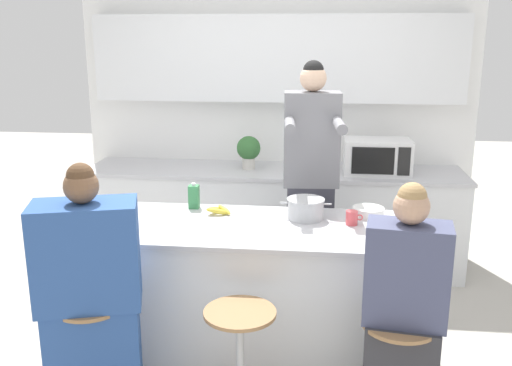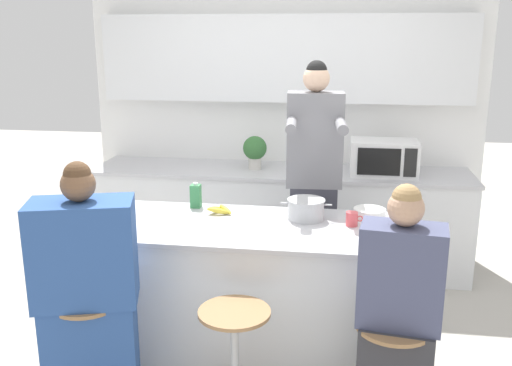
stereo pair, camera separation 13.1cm
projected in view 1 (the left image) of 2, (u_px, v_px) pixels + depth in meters
ground_plane at (255, 351)px, 3.77m from camera, size 16.00×16.00×0.00m
wall_back at (277, 90)px, 5.12m from camera, size 3.53×0.22×2.70m
back_counter at (273, 218)px, 5.09m from camera, size 3.28×0.67×0.89m
kitchen_island at (255, 289)px, 3.66m from camera, size 2.02×0.82×0.88m
bar_stool_leftmost at (94, 351)px, 3.11m from camera, size 0.38×0.38×0.65m
bar_stool_center at (240, 360)px, 3.02m from camera, size 0.38×0.38×0.65m
person_cooking at (310, 191)px, 4.13m from camera, size 0.43×0.61×1.86m
person_wrapped_blanket at (90, 302)px, 3.02m from camera, size 0.59×0.42×1.42m
person_seated_near at (403, 327)px, 2.86m from camera, size 0.43×0.31×1.37m
cooking_pot at (306, 209)px, 3.65m from camera, size 0.33×0.24×0.13m
fruit_bowl at (368, 212)px, 3.71m from camera, size 0.21×0.21×0.06m
coffee_cup_near at (352, 218)px, 3.55m from camera, size 0.11×0.07×0.09m
coffee_cup_far at (120, 227)px, 3.38m from camera, size 0.10×0.07×0.09m
banana_bunch at (219, 210)px, 3.75m from camera, size 0.19×0.13×0.06m
juice_carton at (194, 197)px, 3.87m from camera, size 0.07×0.07×0.18m
microwave at (377, 157)px, 4.80m from camera, size 0.55×0.35×0.29m
potted_plant at (249, 150)px, 4.96m from camera, size 0.21×0.21×0.29m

